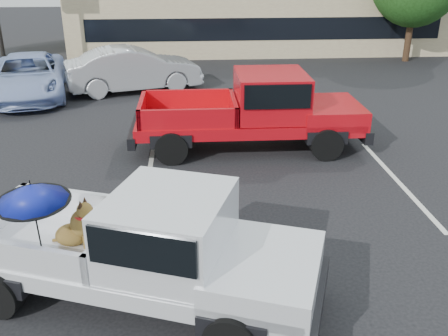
{
  "coord_description": "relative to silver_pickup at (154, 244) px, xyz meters",
  "views": [
    {
      "loc": [
        -1.95,
        -8.56,
        5.07
      ],
      "look_at": [
        -1.33,
        0.1,
        1.3
      ],
      "focal_mm": 40.0,
      "sensor_mm": 36.0,
      "label": 1
    }
  ],
  "objects": [
    {
      "name": "ground",
      "position": [
        2.54,
        2.11,
        -1.05
      ],
      "size": [
        90.0,
        90.0,
        0.0
      ],
      "primitive_type": "plane",
      "color": "black",
      "rests_on": "ground"
    },
    {
      "name": "stripe_left",
      "position": [
        -0.46,
        4.11,
        -1.05
      ],
      "size": [
        0.12,
        5.0,
        0.01
      ],
      "primitive_type": "cube",
      "color": "silver",
      "rests_on": "ground"
    },
    {
      "name": "stripe_right",
      "position": [
        5.54,
        4.11,
        -1.05
      ],
      "size": [
        0.12,
        5.0,
        0.01
      ],
      "primitive_type": "cube",
      "color": "silver",
      "rests_on": "ground"
    },
    {
      "name": "silver_pickup",
      "position": [
        0.0,
        0.0,
        0.0
      ],
      "size": [
        6.02,
        3.76,
        2.06
      ],
      "rotation": [
        0.0,
        0.0,
        -0.34
      ],
      "color": "black",
      "rests_on": "ground"
    },
    {
      "name": "red_pickup",
      "position": [
        2.6,
        6.61,
        0.1
      ],
      "size": [
        6.41,
        2.4,
        2.11
      ],
      "rotation": [
        0.0,
        0.0,
        -0.0
      ],
      "color": "black",
      "rests_on": "ground"
    },
    {
      "name": "silver_sedan",
      "position": [
        -1.54,
        13.17,
        -0.2
      ],
      "size": [
        5.47,
        3.19,
        1.71
      ],
      "primitive_type": "imported",
      "rotation": [
        0.0,
        0.0,
        1.86
      ],
      "color": "#B6B9BE",
      "rests_on": "ground"
    },
    {
      "name": "blue_suv",
      "position": [
        -5.42,
        12.53,
        -0.27
      ],
      "size": [
        3.69,
        6.03,
        1.56
      ],
      "primitive_type": "imported",
      "rotation": [
        0.0,
        0.0,
        0.21
      ],
      "color": "#93AADC",
      "rests_on": "ground"
    }
  ]
}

